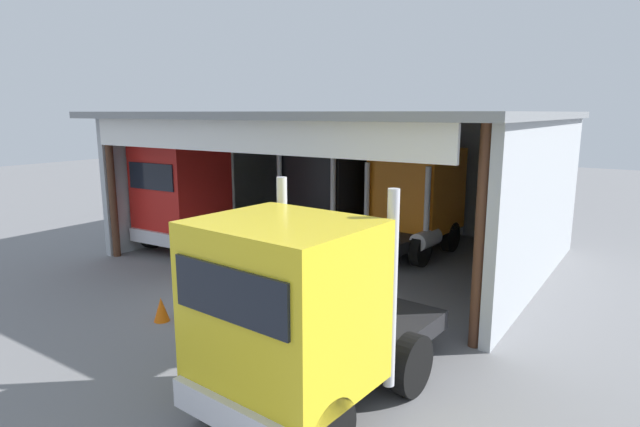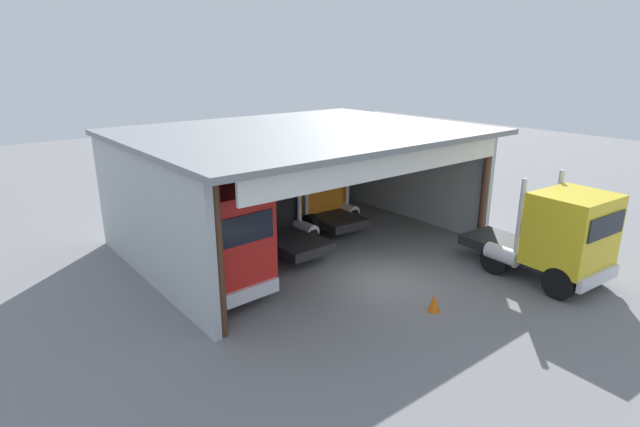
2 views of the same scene
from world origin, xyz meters
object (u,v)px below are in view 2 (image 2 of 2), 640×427
at_px(truck_yellow_center_left_bay, 559,236).
at_px(traffic_cone, 434,303).
at_px(truck_red_center_bay, 218,241).
at_px(truck_orange_right_bay, 312,185).
at_px(truck_black_yard_outside, 261,202).
at_px(tool_cart, 334,198).
at_px(oil_drum, 325,192).

xyz_separation_m(truck_yellow_center_left_bay, traffic_cone, (-4.85, 1.20, -1.38)).
xyz_separation_m(truck_red_center_bay, truck_orange_right_bay, (6.81, 4.03, -0.05)).
xyz_separation_m(truck_red_center_bay, truck_black_yard_outside, (3.62, 3.22, -0.12)).
distance_m(truck_red_center_bay, truck_black_yard_outside, 4.84).
bearing_deg(truck_yellow_center_left_bay, tool_cart, -85.80).
xyz_separation_m(truck_yellow_center_left_bay, tool_cart, (-0.09, 11.49, -1.16)).
distance_m(truck_black_yard_outside, truck_orange_right_bay, 3.29).
distance_m(truck_black_yard_outside, tool_cart, 6.26).
relative_size(truck_red_center_bay, traffic_cone, 8.10).
bearing_deg(truck_orange_right_bay, tool_cart, 32.02).
bearing_deg(tool_cart, truck_orange_right_bay, -151.38).
bearing_deg(truck_yellow_center_left_bay, truck_black_yard_outside, -54.25).
relative_size(truck_red_center_bay, tool_cart, 4.54).
xyz_separation_m(oil_drum, traffic_cone, (-5.18, -11.55, -0.19)).
bearing_deg(traffic_cone, truck_red_center_bay, 133.23).
bearing_deg(traffic_cone, tool_cart, 65.20).
bearing_deg(tool_cart, oil_drum, 71.38).
bearing_deg(oil_drum, truck_black_yard_outside, -150.69).
distance_m(truck_yellow_center_left_bay, traffic_cone, 5.18).
relative_size(truck_black_yard_outside, truck_orange_right_bay, 1.08).
bearing_deg(truck_yellow_center_left_bay, oil_drum, -87.75).
bearing_deg(truck_red_center_bay, tool_cart, -152.81).
relative_size(truck_black_yard_outside, traffic_cone, 9.34).
distance_m(truck_black_yard_outside, oil_drum, 7.17).
xyz_separation_m(truck_black_yard_outside, tool_cart, (5.72, 2.19, -1.30)).
distance_m(truck_yellow_center_left_bay, oil_drum, 12.81).
relative_size(truck_yellow_center_left_bay, tool_cart, 5.09).
distance_m(truck_red_center_bay, oil_drum, 11.91).
relative_size(truck_yellow_center_left_bay, traffic_cone, 9.09).
height_order(truck_red_center_bay, truck_black_yard_outside, truck_red_center_bay).
bearing_deg(truck_yellow_center_left_bay, traffic_cone, -10.22).
bearing_deg(truck_black_yard_outside, truck_orange_right_bay, 13.50).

